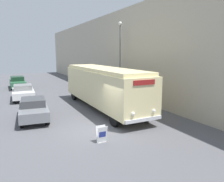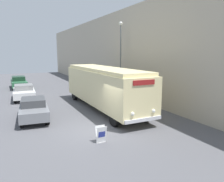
# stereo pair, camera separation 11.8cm
# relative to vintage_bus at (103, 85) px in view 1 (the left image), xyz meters

# --- Properties ---
(ground_plane) EXTENTS (80.00, 80.00, 0.00)m
(ground_plane) POSITION_rel_vintage_bus_xyz_m (-2.34, -4.33, -1.88)
(ground_plane) COLOR #56565B
(building_wall_right) EXTENTS (0.30, 60.00, 8.75)m
(building_wall_right) POSITION_rel_vintage_bus_xyz_m (4.21, 5.67, 2.49)
(building_wall_right) COLOR #B2A893
(building_wall_right) RESTS_ON ground_plane
(vintage_bus) EXTENTS (2.58, 11.39, 3.29)m
(vintage_bus) POSITION_rel_vintage_bus_xyz_m (0.00, 0.00, 0.00)
(vintage_bus) COLOR black
(vintage_bus) RESTS_ON ground_plane
(sign_board) EXTENTS (0.51, 0.32, 0.85)m
(sign_board) POSITION_rel_vintage_bus_xyz_m (-2.82, -6.12, -1.47)
(sign_board) COLOR gray
(sign_board) RESTS_ON ground_plane
(streetlamp) EXTENTS (0.36, 0.36, 7.36)m
(streetlamp) POSITION_rel_vintage_bus_xyz_m (3.30, 3.29, 2.80)
(streetlamp) COLOR #595E60
(streetlamp) RESTS_ON ground_plane
(parked_car_near) EXTENTS (2.14, 4.39, 1.43)m
(parked_car_near) POSITION_rel_vintage_bus_xyz_m (-5.37, -0.59, -1.14)
(parked_car_near) COLOR black
(parked_car_near) RESTS_ON ground_plane
(parked_car_mid) EXTENTS (2.09, 4.15, 1.42)m
(parked_car_mid) POSITION_rel_vintage_bus_xyz_m (-5.44, 6.54, -1.14)
(parked_car_mid) COLOR black
(parked_car_mid) RESTS_ON ground_plane
(parked_car_far) EXTENTS (1.76, 4.61, 1.49)m
(parked_car_far) POSITION_rel_vintage_bus_xyz_m (-5.49, 14.21, -1.12)
(parked_car_far) COLOR black
(parked_car_far) RESTS_ON ground_plane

